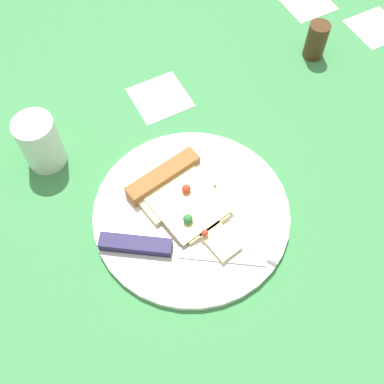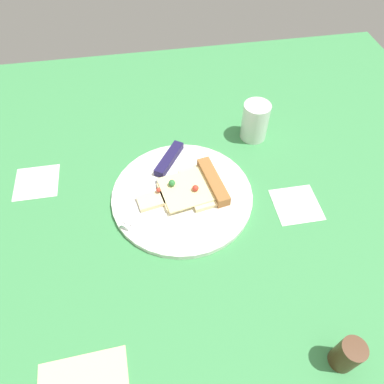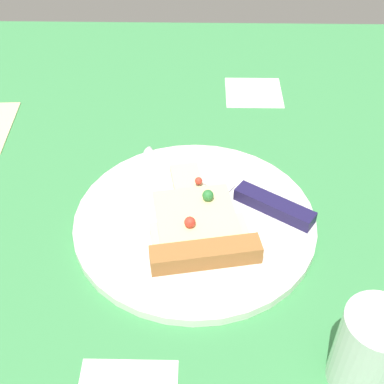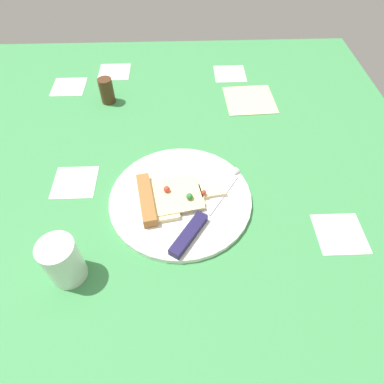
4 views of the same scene
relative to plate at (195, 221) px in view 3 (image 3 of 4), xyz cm
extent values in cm
cube|color=#3D8C4C|center=(-5.78, -6.63, -2.06)|extent=(125.14, 125.14, 3.00)
cube|color=white|center=(9.06, 29.85, -0.66)|extent=(9.00, 9.00, 0.20)
cylinder|color=white|center=(0.00, 0.00, 0.00)|extent=(28.56, 28.56, 1.12)
cube|color=beige|center=(0.71, -3.94, 1.06)|extent=(11.89, 7.87, 1.00)
cube|color=beige|center=(-0.27, 1.48, 1.06)|extent=(8.08, 6.80, 1.00)
cube|color=beige|center=(-1.16, 6.40, 1.06)|extent=(4.47, 5.76, 1.00)
cube|color=#F2E099|center=(0.18, -0.98, 1.71)|extent=(10.84, 11.48, 0.30)
cube|color=#9E6633|center=(1.25, -6.89, 1.66)|extent=(12.27, 4.70, 2.20)
sphere|color=red|center=(-0.54, -2.64, 2.51)|extent=(1.29, 1.29, 1.29)
sphere|color=red|center=(0.38, 4.64, 2.33)|extent=(0.93, 0.93, 0.93)
sphere|color=#2D7A38|center=(1.50, 1.80, 2.54)|extent=(1.36, 1.36, 1.36)
cube|color=silver|center=(-0.53, 8.12, 0.71)|extent=(11.05, 8.39, 0.30)
cone|color=silver|center=(-5.50, 11.49, 0.71)|extent=(2.78, 2.78, 2.00)
cube|color=#1E1947|center=(9.40, 1.39, 1.36)|extent=(9.51, 7.43, 1.60)
cylinder|color=silver|center=(15.36, -19.19, 3.91)|extent=(6.07, 6.07, 8.95)
camera|label=1|loc=(14.66, 27.91, 60.13)|focal=43.60mm
camera|label=2|loc=(-44.30, 5.48, 57.33)|focal=33.35mm
camera|label=3|loc=(0.48, -43.72, 44.31)|focal=48.99mm
camera|label=4|loc=(41.69, 0.80, 52.13)|focal=30.90mm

